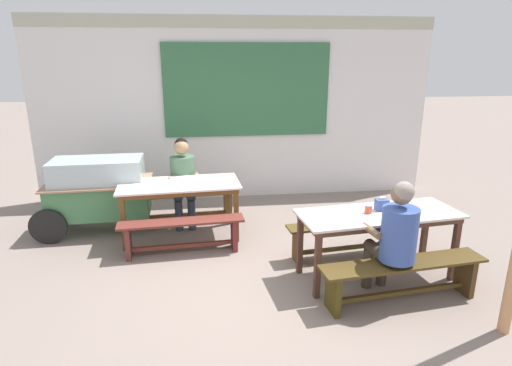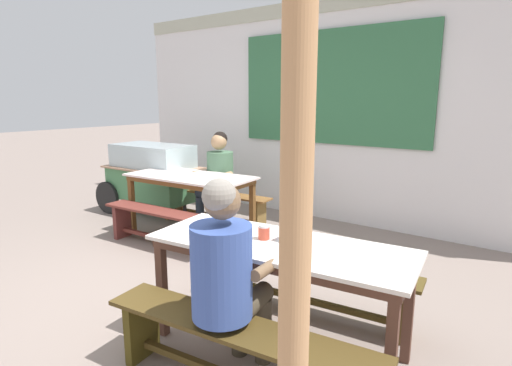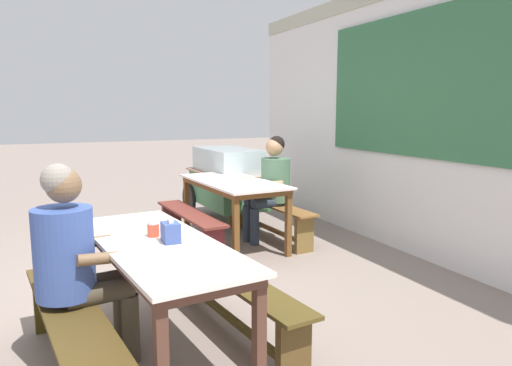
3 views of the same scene
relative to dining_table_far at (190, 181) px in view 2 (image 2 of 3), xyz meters
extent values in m
plane|color=gray|center=(0.91, -1.28, -0.69)|extent=(40.00, 40.00, 0.00)
cube|color=silver|center=(0.91, 1.70, 0.72)|extent=(6.69, 0.12, 2.83)
cube|color=#346C46|center=(1.09, 1.61, 1.16)|extent=(2.75, 0.03, 1.52)
cube|color=#AFB19C|center=(0.91, 1.72, 2.24)|extent=(6.69, 0.20, 0.20)
cube|color=silver|center=(0.00, 0.00, 0.07)|extent=(1.66, 0.87, 0.02)
cube|color=brown|center=(0.00, 0.00, 0.02)|extent=(1.57, 0.80, 0.06)
cube|color=brown|center=(0.70, 0.37, -0.35)|extent=(0.06, 0.06, 0.69)
cube|color=brown|center=(0.74, -0.27, -0.35)|extent=(0.06, 0.06, 0.69)
cube|color=brown|center=(-0.74, 0.27, -0.35)|extent=(0.06, 0.06, 0.69)
cube|color=brown|center=(-0.70, -0.37, -0.35)|extent=(0.06, 0.06, 0.69)
cube|color=white|center=(2.23, -1.39, 0.06)|extent=(1.84, 0.86, 0.03)
cube|color=#523226|center=(2.23, -1.39, 0.02)|extent=(1.75, 0.79, 0.06)
cube|color=#523226|center=(3.00, -1.03, -0.35)|extent=(0.07, 0.07, 0.68)
cube|color=#523226|center=(3.06, -1.57, -0.35)|extent=(0.07, 0.07, 0.68)
cube|color=#523226|center=(1.40, -1.22, -0.35)|extent=(0.07, 0.07, 0.68)
cube|color=#523226|center=(1.46, -1.76, -0.35)|extent=(0.07, 0.07, 0.68)
cube|color=brown|center=(-0.04, 0.54, -0.26)|extent=(1.65, 0.38, 0.02)
cube|color=brown|center=(0.65, 0.59, -0.48)|extent=(0.08, 0.23, 0.42)
cube|color=brown|center=(-0.73, 0.49, -0.48)|extent=(0.08, 0.23, 0.42)
cube|color=brown|center=(-0.04, 0.54, -0.59)|extent=(1.35, 0.14, 0.04)
cube|color=maroon|center=(0.04, -0.54, -0.26)|extent=(1.57, 0.39, 0.03)
cube|color=maroon|center=(0.70, -0.50, -0.48)|extent=(0.08, 0.24, 0.42)
cube|color=brown|center=(-0.62, -0.59, -0.48)|extent=(0.08, 0.24, 0.42)
cube|color=maroon|center=(0.04, -0.54, -0.59)|extent=(1.28, 0.13, 0.04)
cube|color=#4E3F19|center=(2.17, -0.85, -0.26)|extent=(1.74, 0.45, 0.03)
cube|color=brown|center=(2.90, -0.77, -0.48)|extent=(0.08, 0.22, 0.42)
cube|color=#523814|center=(1.43, -0.94, -0.48)|extent=(0.08, 0.22, 0.42)
cube|color=#4E3F19|center=(2.17, -0.85, -0.59)|extent=(1.43, 0.21, 0.04)
cube|color=#4B3817|center=(2.29, -1.94, -0.26)|extent=(1.75, 0.51, 0.03)
cube|color=#443912|center=(1.55, -2.02, -0.48)|extent=(0.09, 0.27, 0.42)
cube|color=#457E4E|center=(-1.13, 0.36, -0.22)|extent=(1.38, 0.74, 0.46)
cube|color=silver|center=(-1.13, 0.36, 0.18)|extent=(1.24, 0.67, 0.35)
cube|color=#A77C60|center=(-1.13, 0.36, 0.02)|extent=(1.46, 0.83, 0.02)
cylinder|color=black|center=(-1.77, 0.71, -0.45)|extent=(0.48, 0.07, 0.48)
cylinder|color=black|center=(-1.74, -0.04, -0.45)|extent=(0.48, 0.07, 0.48)
cylinder|color=#333333|center=(-0.52, 0.39, -0.57)|extent=(0.05, 0.05, 0.24)
cylinder|color=#3F3F3F|center=(-0.28, 0.40, -0.09)|extent=(0.06, 0.69, 0.04)
cylinder|color=#2A3746|center=(-0.04, 0.20, -0.47)|extent=(0.11, 0.11, 0.44)
cylinder|color=#2A3746|center=(0.14, 0.22, -0.47)|extent=(0.11, 0.11, 0.44)
cylinder|color=#2A3746|center=(-0.05, 0.37, -0.20)|extent=(0.16, 0.39, 0.13)
cylinder|color=#2A3746|center=(0.13, 0.39, -0.20)|extent=(0.16, 0.39, 0.13)
cylinder|color=#4B7155|center=(0.03, 0.55, 0.05)|extent=(0.35, 0.35, 0.53)
sphere|color=tan|center=(0.03, 0.53, 0.45)|extent=(0.21, 0.21, 0.21)
sphere|color=black|center=(0.02, 0.56, 0.49)|extent=(0.20, 0.20, 0.20)
cylinder|color=tan|center=(-0.16, 0.35, 0.04)|extent=(0.09, 0.31, 0.10)
cylinder|color=tan|center=(0.23, 0.38, 0.04)|extent=(0.09, 0.30, 0.07)
cylinder|color=#433A2B|center=(2.24, -1.58, -0.47)|extent=(0.11, 0.11, 0.44)
cylinder|color=#433A2B|center=(2.06, -1.61, -0.47)|extent=(0.11, 0.11, 0.44)
cylinder|color=#433A2B|center=(2.26, -1.76, -0.20)|extent=(0.19, 0.41, 0.13)
cylinder|color=#433A2B|center=(2.08, -1.78, -0.20)|extent=(0.19, 0.41, 0.13)
cylinder|color=#3A54A0|center=(2.20, -1.95, 0.06)|extent=(0.35, 0.35, 0.54)
sphere|color=brown|center=(2.20, -1.93, 0.47)|extent=(0.21, 0.21, 0.21)
sphere|color=gray|center=(2.20, -1.96, 0.51)|extent=(0.19, 0.19, 0.19)
cylinder|color=brown|center=(2.37, -1.74, 0.05)|extent=(0.12, 0.31, 0.09)
cylinder|color=brown|center=(1.98, -1.80, 0.05)|extent=(0.12, 0.31, 0.07)
cube|color=#3D549B|center=(2.28, -1.32, 0.14)|extent=(0.14, 0.10, 0.13)
cube|color=white|center=(2.28, -1.32, 0.22)|extent=(0.05, 0.03, 0.02)
cylinder|color=#D64D33|center=(2.10, -1.39, 0.12)|extent=(0.08, 0.08, 0.08)
cylinder|color=white|center=(2.10, -1.39, 0.17)|extent=(0.07, 0.07, 0.02)
cylinder|color=tan|center=(3.01, -2.52, 0.48)|extent=(0.10, 0.10, 2.34)
camera|label=1|loc=(0.36, -5.54, 1.73)|focal=29.77mm
camera|label=2|loc=(3.63, -3.58, 1.02)|focal=28.76mm
camera|label=3|loc=(5.17, -2.03, 0.91)|focal=33.54mm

